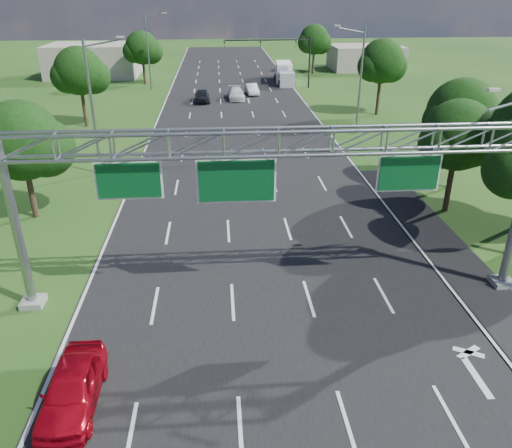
{
  "coord_description": "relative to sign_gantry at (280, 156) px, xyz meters",
  "views": [
    {
      "loc": [
        -2.19,
        -7.96,
        13.32
      ],
      "look_at": [
        -0.58,
        13.15,
        3.21
      ],
      "focal_mm": 35.0,
      "sensor_mm": 36.0,
      "label": 1
    }
  ],
  "objects": [
    {
      "name": "ground",
      "position": [
        -0.33,
        18.0,
        -6.89
      ],
      "size": [
        220.0,
        220.0,
        0.0
      ],
      "primitive_type": "plane",
      "color": "#1F4915",
      "rests_on": "ground"
    },
    {
      "name": "road",
      "position": [
        -0.33,
        18.0,
        -6.89
      ],
      "size": [
        18.0,
        180.0,
        0.02
      ],
      "primitive_type": "cube",
      "color": "black",
      "rests_on": "ground"
    },
    {
      "name": "road_flare",
      "position": [
        9.87,
        2.0,
        -6.89
      ],
      "size": [
        3.0,
        30.0,
        0.02
      ],
      "primitive_type": "cube",
      "color": "black",
      "rests_on": "ground"
    },
    {
      "name": "sign_gantry",
      "position": [
        0.0,
        0.0,
        0.0
      ],
      "size": [
        23.5,
        1.0,
        9.56
      ],
      "color": "gray",
      "rests_on": "ground"
    },
    {
      "name": "traffic_signal",
      "position": [
        7.15,
        53.0,
        -1.72
      ],
      "size": [
        12.21,
        0.24,
        7.0
      ],
      "color": "black",
      "rests_on": "ground"
    },
    {
      "name": "streetlight_l_near",
      "position": [
        -11.63,
        18.0,
        -1.31
      ],
      "size": [
        2.97,
        0.22,
        10.16
      ],
      "color": "gray",
      "rests_on": "ground"
    },
    {
      "name": "streetlight_l_far",
      "position": [
        -11.63,
        53.0,
        -1.31
      ],
      "size": [
        2.97,
        0.22,
        10.16
      ],
      "color": "gray",
      "rests_on": "ground"
    },
    {
      "name": "streetlight_r_mid",
      "position": [
        10.97,
        28.0,
        -1.31
      ],
      "size": [
        2.97,
        0.22,
        10.16
      ],
      "color": "gray",
      "rests_on": "ground"
    },
    {
      "name": "tree_cluster_right",
      "position": [
        14.47,
        7.19,
        -1.58
      ],
      "size": [
        9.91,
        14.6,
        8.68
      ],
      "color": "#2D2116",
      "rests_on": "ground"
    },
    {
      "name": "tree_verge_la",
      "position": [
        -14.25,
        10.04,
        -2.13
      ],
      "size": [
        5.76,
        4.8,
        7.4
      ],
      "color": "#2D2116",
      "rests_on": "ground"
    },
    {
      "name": "tree_verge_lb",
      "position": [
        -16.25,
        33.04,
        -1.48
      ],
      "size": [
        5.76,
        4.8,
        8.06
      ],
      "color": "#2D2116",
      "rests_on": "ground"
    },
    {
      "name": "tree_verge_lc",
      "position": [
        -13.25,
        58.04,
        -1.92
      ],
      "size": [
        5.76,
        4.8,
        7.62
      ],
      "color": "#2D2116",
      "rests_on": "ground"
    },
    {
      "name": "tree_verge_rd",
      "position": [
        15.75,
        36.04,
        -1.26
      ],
      "size": [
        5.76,
        4.8,
        8.28
      ],
      "color": "#2D2116",
      "rests_on": "ground"
    },
    {
      "name": "tree_verge_re",
      "position": [
        13.75,
        66.04,
        -1.7
      ],
      "size": [
        5.76,
        4.8,
        7.84
      ],
      "color": "#2D2116",
      "rests_on": "ground"
    },
    {
      "name": "building_left",
      "position": [
        -22.33,
        66.0,
        -4.39
      ],
      "size": [
        14.0,
        10.0,
        5.0
      ],
      "primitive_type": "cube",
      "color": "gray",
      "rests_on": "ground"
    },
    {
      "name": "building_right",
      "position": [
        23.67,
        70.0,
        -4.89
      ],
      "size": [
        12.0,
        9.0,
        4.0
      ],
      "primitive_type": "cube",
      "color": "gray",
      "rests_on": "ground"
    },
    {
      "name": "red_coupe",
      "position": [
        -7.87,
        -6.38,
        -6.13
      ],
      "size": [
        1.81,
        4.46,
        1.52
      ],
      "primitive_type": "imported",
      "rotation": [
        0.0,
        0.0,
        0.0
      ],
      "color": "#AE0817",
      "rests_on": "ground"
    },
    {
      "name": "car_queue_a",
      "position": [
        -0.09,
        45.84,
        -6.17
      ],
      "size": [
        2.17,
        5.02,
        1.44
      ],
      "primitive_type": "imported",
      "rotation": [
        0.0,
        0.0,
        0.03
      ],
      "color": "white",
      "rests_on": "ground"
    },
    {
      "name": "car_queue_c",
      "position": [
        -4.43,
        44.38,
        -6.13
      ],
      "size": [
        2.04,
        4.55,
        1.52
      ],
      "primitive_type": "imported",
      "rotation": [
        0.0,
        0.0,
        0.06
      ],
      "color": "black",
      "rests_on": "ground"
    },
    {
      "name": "car_queue_d",
      "position": [
        2.17,
        48.98,
        -6.21
      ],
      "size": [
        1.87,
        4.29,
        1.37
      ],
      "primitive_type": "imported",
      "rotation": [
        0.0,
        0.0,
        0.1
      ],
      "color": "silver",
      "rests_on": "ground"
    },
    {
      "name": "box_truck",
      "position": [
        7.67,
        57.12,
        -5.47
      ],
      "size": [
        2.63,
        7.94,
        2.96
      ],
      "rotation": [
        0.0,
        0.0,
        -0.07
      ],
      "color": "white",
      "rests_on": "ground"
    }
  ]
}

